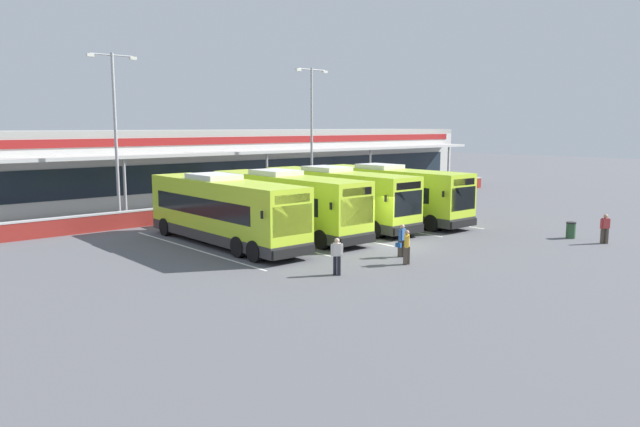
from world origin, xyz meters
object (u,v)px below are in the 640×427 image
coach_bus_centre (337,198)px  coach_bus_right_centre (390,194)px  coach_bus_leftmost (224,212)px  pedestrian_near_bin (337,255)px  pedestrian_child (407,246)px  pedestrian_with_handbag (402,240)px  pedestrian_in_dark_coat (605,228)px  lamp_post_centre (312,127)px  coach_bus_left_centre (286,205)px  lamp_post_west (115,127)px  litter_bin (571,230)px

coach_bus_centre → coach_bus_right_centre: 4.26m
coach_bus_leftmost → pedestrian_near_bin: coach_bus_leftmost is taller
pedestrian_child → coach_bus_centre: bearing=63.9°
pedestrian_with_handbag → pedestrian_child: (-1.08, -1.24, 0.02)m
coach_bus_centre → pedestrian_in_dark_coat: 15.63m
coach_bus_centre → pedestrian_with_handbag: coach_bus_centre is taller
coach_bus_right_centre → lamp_post_centre: (2.03, 10.47, 4.50)m
coach_bus_right_centre → pedestrian_child: coach_bus_right_centre is taller
coach_bus_left_centre → pedestrian_in_dark_coat: (11.42, -13.60, -0.91)m
pedestrian_near_bin → pedestrian_with_handbag: bearing=6.8°
coach_bus_right_centre → lamp_post_centre: 11.57m
lamp_post_west → coach_bus_left_centre: bearing=-62.8°
pedestrian_near_bin → litter_bin: pedestrian_near_bin is taller
coach_bus_right_centre → pedestrian_in_dark_coat: (2.85, -13.21, -0.91)m
pedestrian_with_handbag → pedestrian_child: same height
coach_bus_left_centre → pedestrian_child: coach_bus_left_centre is taller
pedestrian_in_dark_coat → pedestrian_near_bin: (-15.81, 4.45, 0.00)m
coach_bus_left_centre → pedestrian_in_dark_coat: coach_bus_left_centre is taller
coach_bus_leftmost → pedestrian_child: 10.39m
coach_bus_right_centre → pedestrian_in_dark_coat: coach_bus_right_centre is taller
pedestrian_child → pedestrian_near_bin: (-3.79, 0.66, 0.00)m
pedestrian_in_dark_coat → lamp_post_centre: lamp_post_centre is taller
coach_bus_right_centre → litter_bin: bearing=-75.1°
coach_bus_left_centre → coach_bus_right_centre: bearing=-2.6°
pedestrian_near_bin → lamp_post_west: size_ratio=0.15×
coach_bus_centre → coach_bus_leftmost: bearing=-176.7°
coach_bus_left_centre → coach_bus_centre: (4.37, 0.32, 0.00)m
coach_bus_left_centre → pedestrian_near_bin: bearing=-115.6°
coach_bus_leftmost → pedestrian_with_handbag: 9.74m
pedestrian_near_bin → coach_bus_leftmost: bearing=89.8°
lamp_post_west → litter_bin: 28.81m
pedestrian_near_bin → coach_bus_left_centre: bearing=64.4°
pedestrian_with_handbag → pedestrian_in_dark_coat: same height
coach_bus_left_centre → lamp_post_west: 12.95m
pedestrian_with_handbag → pedestrian_child: size_ratio=1.00×
coach_bus_centre → litter_bin: coach_bus_centre is taller
lamp_post_centre → coach_bus_leftmost: bearing=-145.6°
pedestrian_with_handbag → litter_bin: 11.51m
pedestrian_in_dark_coat → litter_bin: size_ratio=1.74×
coach_bus_right_centre → pedestrian_near_bin: size_ratio=7.52×
pedestrian_with_handbag → pedestrian_in_dark_coat: 12.04m
lamp_post_centre → coach_bus_right_centre: bearing=-101.0°
coach_bus_centre → coach_bus_right_centre: size_ratio=1.00×
lamp_post_west → litter_bin: size_ratio=11.83×
coach_bus_left_centre → litter_bin: size_ratio=13.10×
coach_bus_right_centre → pedestrian_with_handbag: 11.55m
coach_bus_centre → coach_bus_left_centre: bearing=-175.8°
coach_bus_centre → pedestrian_child: size_ratio=7.52×
coach_bus_centre → lamp_post_centre: size_ratio=1.11×
coach_bus_centre → lamp_post_centre: bearing=57.4°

